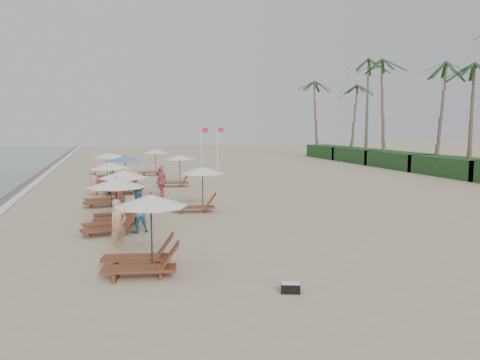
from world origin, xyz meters
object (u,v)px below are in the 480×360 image
object	(u,v)px
lounger_station_0	(142,237)
beachgoer_mid_b	(140,199)
lounger_station_1	(111,204)
lounger_station_6	(105,165)
lounger_station_3	(106,185)
lounger_station_5	(110,169)
duffel_bag	(291,288)
beachgoer_far_b	(93,181)
inland_station_1	(176,168)
lounger_station_2	(119,197)
lounger_station_4	(121,176)
beachgoer_mid_a	(137,211)
beachgoer_far_a	(161,182)
beachgoer_near	(118,225)
flag_pole_near	(202,149)
inland_station_2	(153,159)
inland_station_0	(199,185)

from	to	relation	value
lounger_station_0	beachgoer_mid_b	bearing A→B (deg)	86.54
lounger_station_1	lounger_station_6	bearing A→B (deg)	90.83
lounger_station_3	lounger_station_5	distance (m)	9.08
duffel_bag	beachgoer_far_b	bearing A→B (deg)	105.69
inland_station_1	lounger_station_3	bearing A→B (deg)	-125.27
lounger_station_0	duffel_bag	xyz separation A→B (m)	(3.53, -2.84, -0.92)
lounger_station_6	beachgoer_mid_b	world-z (taller)	lounger_station_6
lounger_station_2	lounger_station_4	distance (m)	9.00
lounger_station_6	lounger_station_0	bearing A→B (deg)	-87.45
beachgoer_mid_a	lounger_station_4	bearing A→B (deg)	-102.82
beachgoer_mid_b	beachgoer_far_a	world-z (taller)	beachgoer_far_a
beachgoer_far_a	beachgoer_far_b	xyz separation A→B (m)	(-3.89, 2.13, -0.06)
lounger_station_6	beachgoer_near	world-z (taller)	lounger_station_6
lounger_station_5	beachgoer_near	xyz separation A→B (m)	(0.13, -18.75, -0.21)
beachgoer_far_a	flag_pole_near	xyz separation A→B (m)	(4.25, 9.02, 1.43)
inland_station_1	duffel_bag	distance (m)	21.80
inland_station_2	inland_station_0	bearing A→B (deg)	-88.30
lounger_station_0	inland_station_1	size ratio (longest dim) A/B	0.94
lounger_station_1	flag_pole_near	bearing A→B (deg)	67.56
inland_station_1	beachgoer_mid_a	bearing A→B (deg)	-104.51
lounger_station_3	beachgoer_far_b	distance (m)	3.94
lounger_station_5	beachgoer_far_a	xyz separation A→B (m)	(2.86, -7.35, -0.17)
lounger_station_3	beachgoer_far_b	world-z (taller)	lounger_station_3
lounger_station_3	duffel_bag	xyz separation A→B (m)	(4.55, -15.05, -0.96)
lounger_station_3	lounger_station_1	bearing A→B (deg)	-88.34
beachgoer_far_a	inland_station_2	bearing A→B (deg)	-149.21
lounger_station_4	duffel_bag	xyz separation A→B (m)	(3.63, -19.35, -0.94)
lounger_station_4	inland_station_0	xyz separation A→B (m)	(3.52, -7.47, 0.26)
lounger_station_0	beachgoer_mid_a	xyz separation A→B (m)	(0.18, 5.18, -0.18)
beachgoer_mid_a	flag_pole_near	world-z (taller)	flag_pole_near
lounger_station_0	lounger_station_3	distance (m)	12.25
lounger_station_3	inland_station_1	size ratio (longest dim) A/B	0.93
lounger_station_3	beachgoer_near	xyz separation A→B (m)	(0.40, -9.67, -0.20)
lounger_station_3	inland_station_2	distance (m)	15.13
lounger_station_4	lounger_station_5	distance (m)	4.82
lounger_station_6	lounger_station_1	bearing A→B (deg)	-89.17
lounger_station_4	beachgoer_mid_a	xyz separation A→B (m)	(0.28, -11.33, -0.20)
lounger_station_3	lounger_station_5	world-z (taller)	lounger_station_3
lounger_station_4	lounger_station_1	bearing A→B (deg)	-93.78
beachgoer_far_a	lounger_station_1	bearing A→B (deg)	14.96
lounger_station_4	beachgoer_far_b	world-z (taller)	lounger_station_4
lounger_station_5	beachgoer_mid_a	size ratio (longest dim) A/B	1.53
inland_station_1	beachgoer_far_b	bearing A→B (deg)	-152.55
beachgoer_near	beachgoer_far_a	distance (m)	11.73
lounger_station_1	lounger_station_6	xyz separation A→B (m)	(-0.28, 19.28, 0.01)
inland_station_2	beachgoer_far_b	distance (m)	11.74
lounger_station_0	inland_station_0	xyz separation A→B (m)	(3.42, 9.04, 0.28)
lounger_station_1	lounger_station_5	size ratio (longest dim) A/B	1.01
lounger_station_5	beachgoer_mid_b	world-z (taller)	lounger_station_5
lounger_station_6	flag_pole_near	size ratio (longest dim) A/B	0.57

